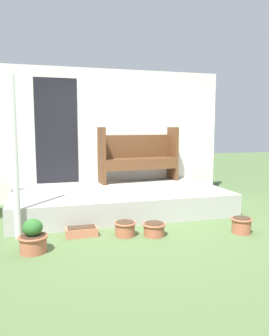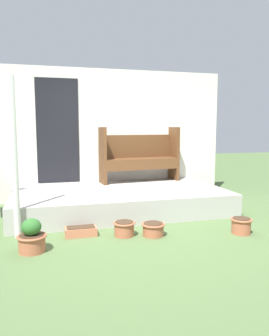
{
  "view_description": "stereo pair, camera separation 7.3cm",
  "coord_description": "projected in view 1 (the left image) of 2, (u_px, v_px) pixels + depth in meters",
  "views": [
    {
      "loc": [
        -1.38,
        -4.51,
        1.45
      ],
      "look_at": [
        0.01,
        0.35,
        0.82
      ],
      "focal_mm": 35.0,
      "sensor_mm": 36.0,
      "label": 1
    },
    {
      "loc": [
        -1.31,
        -4.53,
        1.45
      ],
      "look_at": [
        0.01,
        0.35,
        0.82
      ],
      "focal_mm": 35.0,
      "sensor_mm": 36.0,
      "label": 2
    }
  ],
  "objects": [
    {
      "name": "ground_plane",
      "position": [
        140.0,
        226.0,
        4.86
      ],
      "size": [
        24.0,
        24.0,
        0.0
      ],
      "primitive_type": "plane",
      "color": "#516B3D"
    },
    {
      "name": "porch_slab",
      "position": [
        119.0,
        200.0,
        5.76
      ],
      "size": [
        3.61,
        1.99,
        0.37
      ],
      "color": "#B2AFA8",
      "rests_on": "ground_plane"
    },
    {
      "name": "house_wall",
      "position": [
        105.0,
        135.0,
        6.59
      ],
      "size": [
        4.81,
        0.08,
        2.6
      ],
      "color": "white",
      "rests_on": "ground_plane"
    },
    {
      "name": "support_post",
      "position": [
        15.0,
        159.0,
        4.19
      ],
      "size": [
        0.08,
        0.08,
        2.1
      ],
      "color": "white",
      "rests_on": "ground_plane"
    },
    {
      "name": "bench",
      "position": [
        138.0,
        154.0,
        6.54
      ],
      "size": [
        1.61,
        0.54,
        1.09
      ],
      "rotation": [
        0.0,
        0.0,
        0.09
      ],
      "color": "brown",
      "rests_on": "porch_slab"
    },
    {
      "name": "flower_pot_left",
      "position": [
        33.0,
        238.0,
        3.81
      ],
      "size": [
        0.35,
        0.35,
        0.4
      ],
      "color": "#B26042",
      "rests_on": "ground_plane"
    },
    {
      "name": "flower_pot_middle",
      "position": [
        125.0,
        228.0,
        4.4
      ],
      "size": [
        0.3,
        0.3,
        0.2
      ],
      "color": "#B26042",
      "rests_on": "ground_plane"
    },
    {
      "name": "flower_pot_right",
      "position": [
        154.0,
        228.0,
        4.41
      ],
      "size": [
        0.32,
        0.32,
        0.18
      ],
      "color": "#B26042",
      "rests_on": "ground_plane"
    },
    {
      "name": "flower_pot_far_right",
      "position": [
        241.0,
        225.0,
        4.51
      ],
      "size": [
        0.3,
        0.3,
        0.22
      ],
      "color": "#B26042",
      "rests_on": "ground_plane"
    },
    {
      "name": "planter_box_rect",
      "position": [
        82.0,
        231.0,
        4.4
      ],
      "size": [
        0.42,
        0.21,
        0.12
      ],
      "color": "#C67251",
      "rests_on": "ground_plane"
    }
  ]
}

